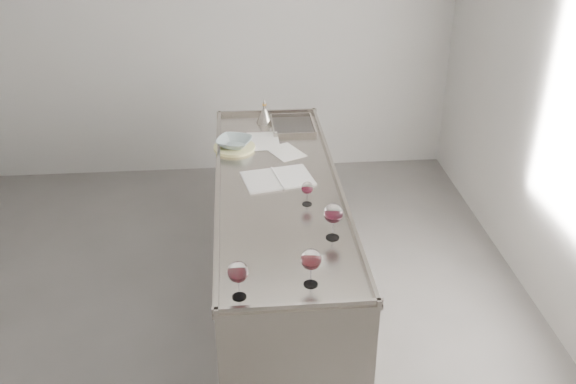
{
  "coord_description": "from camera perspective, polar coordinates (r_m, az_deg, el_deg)",
  "views": [
    {
      "loc": [
        0.25,
        -3.15,
        2.77
      ],
      "look_at": [
        0.54,
        0.06,
        1.02
      ],
      "focal_mm": 40.0,
      "sensor_mm": 36.0,
      "label": 1
    }
  ],
  "objects": [
    {
      "name": "ceramic_bowl",
      "position": [
        4.39,
        -4.8,
        4.42
      ],
      "size": [
        0.3,
        0.3,
        0.06
      ],
      "primitive_type": "imported",
      "rotation": [
        0.0,
        0.0,
        -0.35
      ],
      "color": "#8B9EA1",
      "rests_on": "trivet"
    },
    {
      "name": "counter",
      "position": [
        4.15,
        -0.81,
        -5.12
      ],
      "size": [
        0.77,
        2.42,
        0.97
      ],
      "color": "gray",
      "rests_on": "ground"
    },
    {
      "name": "room_shell",
      "position": [
        3.44,
        -8.89,
        4.7
      ],
      "size": [
        4.54,
        5.04,
        2.84
      ],
      "color": "#595653",
      "rests_on": "ground"
    },
    {
      "name": "wine_glass_middle",
      "position": [
        2.98,
        2.07,
        -6.09
      ],
      "size": [
        0.1,
        0.1,
        0.19
      ],
      "rotation": [
        0.0,
        0.0,
        0.19
      ],
      "color": "white",
      "rests_on": "counter"
    },
    {
      "name": "loose_paper_under",
      "position": [
        4.51,
        -2.23,
        4.55
      ],
      "size": [
        0.22,
        0.32,
        0.0
      ],
      "primitive_type": "cube",
      "rotation": [
        0.0,
        0.0,
        0.01
      ],
      "color": "silver",
      "rests_on": "counter"
    },
    {
      "name": "wine_glass_left",
      "position": [
        2.91,
        -4.45,
        -7.19
      ],
      "size": [
        0.1,
        0.1,
        0.19
      ],
      "rotation": [
        0.0,
        0.0,
        -0.34
      ],
      "color": "white",
      "rests_on": "counter"
    },
    {
      "name": "notebook",
      "position": [
        3.98,
        -0.94,
        1.21
      ],
      "size": [
        0.47,
        0.37,
        0.02
      ],
      "rotation": [
        0.0,
        0.0,
        0.19
      ],
      "color": "silver",
      "rests_on": "counter"
    },
    {
      "name": "wine_glass_right",
      "position": [
        3.33,
        4.06,
        -1.99
      ],
      "size": [
        0.1,
        0.1,
        0.2
      ],
      "rotation": [
        0.0,
        0.0,
        0.16
      ],
      "color": "white",
      "rests_on": "counter"
    },
    {
      "name": "wine_funnel",
      "position": [
        4.81,
        -2.09,
        6.82
      ],
      "size": [
        0.13,
        0.13,
        0.19
      ],
      "rotation": [
        0.0,
        0.0,
        0.21
      ],
      "color": "#9C948B",
      "rests_on": "counter"
    },
    {
      "name": "trivet",
      "position": [
        4.4,
        -4.78,
        3.96
      ],
      "size": [
        0.33,
        0.33,
        0.02
      ],
      "primitive_type": "cylinder",
      "rotation": [
        0.0,
        0.0,
        -0.17
      ],
      "color": "beige",
      "rests_on": "counter"
    },
    {
      "name": "loose_paper_top",
      "position": [
        4.34,
        -0.19,
        3.58
      ],
      "size": [
        0.28,
        0.32,
        0.0
      ],
      "primitive_type": "cube",
      "rotation": [
        0.0,
        0.0,
        0.46
      ],
      "color": "silver",
      "rests_on": "counter"
    },
    {
      "name": "wine_glass_small",
      "position": [
        3.66,
        1.72,
        0.29
      ],
      "size": [
        0.07,
        0.07,
        0.14
      ],
      "rotation": [
        0.0,
        0.0,
        -0.26
      ],
      "color": "white",
      "rests_on": "counter"
    }
  ]
}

